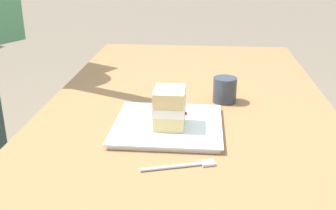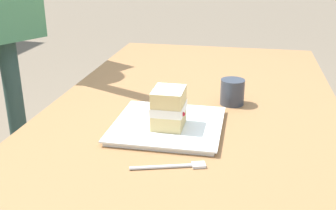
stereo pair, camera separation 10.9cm
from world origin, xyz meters
name	(u,v)px [view 1 (the left image)]	position (x,y,z in m)	size (l,w,h in m)	color
patio_table	(188,126)	(0.00, 0.00, 0.64)	(1.53, 0.89, 0.73)	olive
dessert_plate	(168,125)	(-0.23, 0.05, 0.74)	(0.29, 0.29, 0.02)	white
cake_slice	(170,108)	(-0.24, 0.04, 0.80)	(0.10, 0.09, 0.10)	#E0C17A
dessert_fork	(183,166)	(-0.43, 0.00, 0.73)	(0.07, 0.17, 0.01)	silver
coffee_cup	(225,89)	(-0.01, -0.11, 0.77)	(0.07, 0.07, 0.08)	#333842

